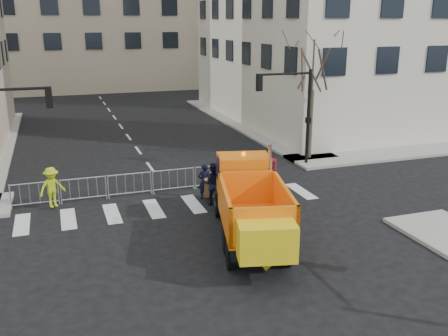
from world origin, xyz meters
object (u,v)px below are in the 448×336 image
object	(u,v)px
cop_c	(255,177)
worker	(52,187)
plow_truck	(250,203)
cop_b	(213,184)
cop_a	(204,181)
newspaper_box	(270,170)

from	to	relation	value
cop_c	worker	world-z (taller)	worker
plow_truck	worker	size ratio (longest dim) A/B	5.06
cop_b	worker	xyz separation A→B (m)	(-6.77, 1.61, 0.07)
worker	cop_c	bearing A→B (deg)	-31.23
plow_truck	cop_b	world-z (taller)	plow_truck
plow_truck	cop_c	bearing A→B (deg)	-11.40
cop_a	newspaper_box	distance (m)	4.00
cop_c	plow_truck	bearing A→B (deg)	7.13
cop_c	worker	bearing A→B (deg)	-64.63
cop_a	worker	distance (m)	6.66
worker	newspaper_box	bearing A→B (deg)	-22.63
plow_truck	cop_b	distance (m)	4.12
worker	cop_a	bearing A→B (deg)	-31.34
newspaper_box	cop_b	bearing A→B (deg)	-168.57
cop_c	newspaper_box	xyz separation A→B (m)	(1.40, 1.41, -0.17)
cop_c	cop_a	bearing A→B (deg)	-64.35
cop_c	newspaper_box	bearing A→B (deg)	167.07
worker	cop_b	bearing A→B (deg)	-38.06
cop_a	worker	size ratio (longest dim) A/B	0.94
cop_a	newspaper_box	xyz separation A→B (m)	(3.83, 1.15, -0.13)
cop_c	worker	distance (m)	9.10
cop_a	cop_c	size ratio (longest dim) A/B	0.96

